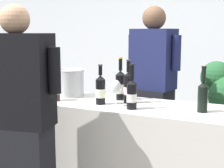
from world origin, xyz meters
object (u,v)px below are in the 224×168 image
at_px(ice_bucket, 71,83).
at_px(person_guest, 20,134).
at_px(wine_bottle_1, 55,87).
at_px(wine_bottle_4, 203,95).
at_px(wine_bottle_6, 120,85).
at_px(wine_bottle_8, 45,84).
at_px(wine_bottle_0, 100,90).
at_px(person_server, 153,99).
at_px(wine_bottle_9, 24,82).
at_px(wine_glass, 116,88).
at_px(wine_bottle_5, 128,87).
at_px(wine_bottle_7, 132,93).

xyz_separation_m(ice_bucket, person_guest, (0.08, -0.77, -0.23)).
relative_size(wine_bottle_1, wine_bottle_4, 1.00).
xyz_separation_m(wine_bottle_6, wine_bottle_8, (-0.63, -0.19, -0.00)).
distance_m(wine_bottle_0, person_server, 0.73).
relative_size(wine_bottle_6, wine_bottle_8, 1.03).
bearing_deg(wine_bottle_9, person_server, 28.19).
distance_m(wine_bottle_8, wine_glass, 0.70).
bearing_deg(wine_bottle_0, wine_bottle_9, 172.55).
bearing_deg(ice_bucket, wine_bottle_5, -4.55).
bearing_deg(wine_bottle_4, wine_bottle_6, 168.09).
xyz_separation_m(wine_bottle_1, ice_bucket, (0.01, 0.22, 0.00)).
height_order(wine_bottle_7, wine_bottle_9, wine_bottle_7).
bearing_deg(wine_bottle_8, ice_bucket, 39.35).
relative_size(wine_bottle_6, wine_bottle_9, 1.18).
bearing_deg(wine_bottle_5, person_server, 87.57).
bearing_deg(wine_bottle_4, wine_bottle_0, -174.02).
distance_m(wine_bottle_1, wine_bottle_8, 0.18).
bearing_deg(wine_bottle_0, person_guest, -116.96).
distance_m(wine_bottle_0, wine_glass, 0.14).
distance_m(wine_bottle_8, person_server, 1.01).
distance_m(wine_bottle_4, wine_bottle_5, 0.59).
bearing_deg(person_server, wine_bottle_1, -129.68).
height_order(wine_bottle_5, wine_bottle_9, wine_bottle_5).
bearing_deg(wine_bottle_5, wine_bottle_4, -5.31).
bearing_deg(person_server, ice_bucket, -139.74).
xyz_separation_m(wine_glass, ice_bucket, (-0.53, 0.19, -0.02)).
bearing_deg(wine_bottle_7, wine_bottle_0, 170.24).
bearing_deg(wine_bottle_1, ice_bucket, 87.09).
distance_m(wine_bottle_1, wine_bottle_9, 0.48).
bearing_deg(person_guest, wine_bottle_1, 99.93).
relative_size(wine_bottle_5, wine_bottle_8, 1.01).
bearing_deg(wine_bottle_7, wine_bottle_1, 179.63).
bearing_deg(wine_glass, wine_bottle_5, 75.22).
bearing_deg(wine_bottle_4, ice_bucket, 175.06).
xyz_separation_m(wine_bottle_4, wine_glass, (-0.63, -0.10, 0.02)).
xyz_separation_m(wine_bottle_0, wine_bottle_1, (-0.40, -0.04, 0.00)).
bearing_deg(wine_bottle_7, ice_bucket, 161.10).
bearing_deg(wine_bottle_9, wine_bottle_5, 1.30).
distance_m(wine_bottle_0, ice_bucket, 0.43).
bearing_deg(person_guest, ice_bucket, 96.24).
relative_size(wine_glass, person_server, 0.12).
bearing_deg(wine_bottle_6, wine_bottle_0, -106.68).
bearing_deg(wine_bottle_4, wine_bottle_5, 174.69).
bearing_deg(wine_glass, ice_bucket, 159.66).
xyz_separation_m(wine_bottle_4, wine_bottle_8, (-1.33, -0.04, -0.00)).
bearing_deg(wine_bottle_4, wine_glass, -171.41).
bearing_deg(person_guest, wine_bottle_4, 32.16).
relative_size(wine_bottle_1, wine_glass, 1.61).
xyz_separation_m(wine_bottle_6, ice_bucket, (-0.45, -0.05, -0.00)).
bearing_deg(person_guest, wine_bottle_9, 128.16).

